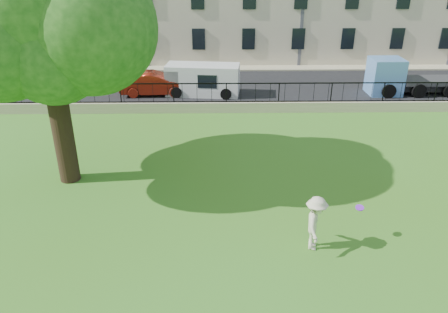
{
  "coord_description": "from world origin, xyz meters",
  "views": [
    {
      "loc": [
        -0.49,
        -11.91,
        8.6
      ],
      "look_at": [
        -0.26,
        3.5,
        1.21
      ],
      "focal_mm": 35.0,
      "sensor_mm": 36.0,
      "label": 1
    }
  ],
  "objects_px": {
    "tree": "(38,6)",
    "man": "(315,223)",
    "frisbee": "(360,208)",
    "red_sedan": "(155,84)",
    "white_van": "(203,80)",
    "blue_truck": "(412,76)"
  },
  "relations": [
    {
      "from": "tree",
      "to": "blue_truck",
      "type": "distance_m",
      "value": 22.58
    },
    {
      "from": "tree",
      "to": "frisbee",
      "type": "relative_size",
      "value": 37.73
    },
    {
      "from": "man",
      "to": "blue_truck",
      "type": "height_order",
      "value": "blue_truck"
    },
    {
      "from": "red_sedan",
      "to": "white_van",
      "type": "bearing_deg",
      "value": -91.69
    },
    {
      "from": "man",
      "to": "frisbee",
      "type": "xyz_separation_m",
      "value": [
        1.5,
        0.51,
        0.23
      ]
    },
    {
      "from": "man",
      "to": "red_sedan",
      "type": "height_order",
      "value": "man"
    },
    {
      "from": "tree",
      "to": "man",
      "type": "distance_m",
      "value": 11.89
    },
    {
      "from": "red_sedan",
      "to": "white_van",
      "type": "relative_size",
      "value": 0.96
    },
    {
      "from": "man",
      "to": "frisbee",
      "type": "distance_m",
      "value": 1.6
    },
    {
      "from": "man",
      "to": "blue_truck",
      "type": "xyz_separation_m",
      "value": [
        9.49,
        16.1,
        0.23
      ]
    },
    {
      "from": "tree",
      "to": "blue_truck",
      "type": "xyz_separation_m",
      "value": [
        18.68,
        11.37,
        -5.64
      ]
    },
    {
      "from": "tree",
      "to": "frisbee",
      "type": "height_order",
      "value": "tree"
    },
    {
      "from": "tree",
      "to": "white_van",
      "type": "xyz_separation_m",
      "value": [
        5.26,
        11.37,
        -5.82
      ]
    },
    {
      "from": "tree",
      "to": "frisbee",
      "type": "bearing_deg",
      "value": -21.56
    },
    {
      "from": "blue_truck",
      "to": "white_van",
      "type": "bearing_deg",
      "value": 179.27
    },
    {
      "from": "white_van",
      "to": "blue_truck",
      "type": "xyz_separation_m",
      "value": [
        13.42,
        0.0,
        0.18
      ]
    },
    {
      "from": "frisbee",
      "to": "blue_truck",
      "type": "height_order",
      "value": "blue_truck"
    },
    {
      "from": "tree",
      "to": "man",
      "type": "height_order",
      "value": "tree"
    },
    {
      "from": "white_van",
      "to": "blue_truck",
      "type": "height_order",
      "value": "blue_truck"
    },
    {
      "from": "frisbee",
      "to": "blue_truck",
      "type": "xyz_separation_m",
      "value": [
        7.99,
        15.59,
        0.0
      ]
    },
    {
      "from": "frisbee",
      "to": "red_sedan",
      "type": "xyz_separation_m",
      "value": [
        -8.5,
        15.56,
        -0.42
      ]
    },
    {
      "from": "white_van",
      "to": "red_sedan",
      "type": "bearing_deg",
      "value": -172.98
    }
  ]
}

